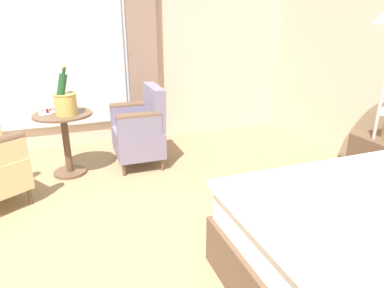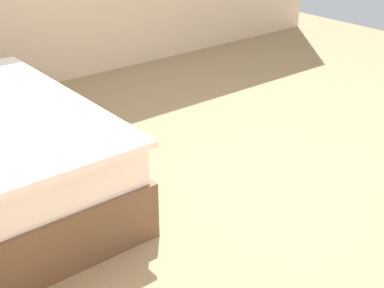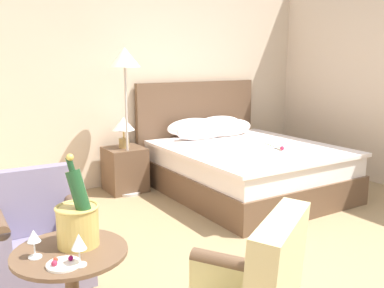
{
  "view_description": "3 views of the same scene",
  "coord_description": "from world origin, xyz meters",
  "px_view_note": "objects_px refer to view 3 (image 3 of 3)",
  "views": [
    {
      "loc": [
        1.82,
        0.16,
        1.55
      ],
      "look_at": [
        -0.33,
        0.97,
        0.71
      ],
      "focal_mm": 32.0,
      "sensor_mm": 36.0,
      "label": 1
    },
    {
      "loc": [
        -1.94,
        2.31,
        1.74
      ],
      "look_at": [
        -0.38,
        1.04,
        0.75
      ],
      "focal_mm": 50.0,
      "sensor_mm": 36.0,
      "label": 2
    },
    {
      "loc": [
        -2.29,
        -1.91,
        1.61
      ],
      "look_at": [
        -0.39,
        1.14,
        0.89
      ],
      "focal_mm": 40.0,
      "sensor_mm": 36.0,
      "label": 3
    }
  ],
  "objects_px": {
    "bed": "(241,163)",
    "wine_glass_near_bucket": "(34,238)",
    "floor_lamp_brass": "(125,71)",
    "armchair_by_window": "(39,242)",
    "nightstand": "(125,169)",
    "bedside_lamp": "(123,127)",
    "wine_glass_near_edge": "(79,243)",
    "snack_plate": "(63,264)",
    "champagne_bucket": "(78,220)"
  },
  "relations": [
    {
      "from": "snack_plate",
      "to": "wine_glass_near_bucket",
      "type": "bearing_deg",
      "value": 120.94
    },
    {
      "from": "wine_glass_near_bucket",
      "to": "snack_plate",
      "type": "relative_size",
      "value": 0.89
    },
    {
      "from": "nightstand",
      "to": "champagne_bucket",
      "type": "bearing_deg",
      "value": -117.3
    },
    {
      "from": "wine_glass_near_bucket",
      "to": "snack_plate",
      "type": "height_order",
      "value": "wine_glass_near_bucket"
    },
    {
      "from": "wine_glass_near_bucket",
      "to": "armchair_by_window",
      "type": "xyz_separation_m",
      "value": [
        0.17,
        0.77,
        -0.36
      ]
    },
    {
      "from": "champagne_bucket",
      "to": "nightstand",
      "type": "bearing_deg",
      "value": 62.7
    },
    {
      "from": "champagne_bucket",
      "to": "snack_plate",
      "type": "bearing_deg",
      "value": -126.41
    },
    {
      "from": "champagne_bucket",
      "to": "wine_glass_near_edge",
      "type": "bearing_deg",
      "value": -106.52
    },
    {
      "from": "bed",
      "to": "floor_lamp_brass",
      "type": "relative_size",
      "value": 1.27
    },
    {
      "from": "armchair_by_window",
      "to": "bed",
      "type": "bearing_deg",
      "value": 24.43
    },
    {
      "from": "nightstand",
      "to": "bedside_lamp",
      "type": "distance_m",
      "value": 0.53
    },
    {
      "from": "floor_lamp_brass",
      "to": "wine_glass_near_bucket",
      "type": "distance_m",
      "value": 3.12
    },
    {
      "from": "champagne_bucket",
      "to": "snack_plate",
      "type": "relative_size",
      "value": 3.03
    },
    {
      "from": "floor_lamp_brass",
      "to": "champagne_bucket",
      "type": "distance_m",
      "value": 2.98
    },
    {
      "from": "wine_glass_near_edge",
      "to": "floor_lamp_brass",
      "type": "bearing_deg",
      "value": 62.59
    },
    {
      "from": "bed",
      "to": "wine_glass_near_bucket",
      "type": "xyz_separation_m",
      "value": [
        -2.84,
        -1.98,
        0.42
      ]
    },
    {
      "from": "nightstand",
      "to": "bedside_lamp",
      "type": "bearing_deg",
      "value": 180.0
    },
    {
      "from": "bed",
      "to": "wine_glass_near_edge",
      "type": "distance_m",
      "value": 3.48
    },
    {
      "from": "champagne_bucket",
      "to": "armchair_by_window",
      "type": "height_order",
      "value": "champagne_bucket"
    },
    {
      "from": "armchair_by_window",
      "to": "snack_plate",
      "type": "bearing_deg",
      "value": -94.99
    },
    {
      "from": "champagne_bucket",
      "to": "snack_plate",
      "type": "xyz_separation_m",
      "value": [
        -0.13,
        -0.18,
        -0.13
      ]
    },
    {
      "from": "nightstand",
      "to": "bed",
      "type": "bearing_deg",
      "value": -31.74
    },
    {
      "from": "champagne_bucket",
      "to": "armchair_by_window",
      "type": "relative_size",
      "value": 0.55
    },
    {
      "from": "wine_glass_near_bucket",
      "to": "floor_lamp_brass",
      "type": "bearing_deg",
      "value": 58.21
    },
    {
      "from": "bedside_lamp",
      "to": "snack_plate",
      "type": "distance_m",
      "value": 3.27
    },
    {
      "from": "bedside_lamp",
      "to": "champagne_bucket",
      "type": "xyz_separation_m",
      "value": [
        -1.4,
        -2.71,
        -0.0
      ]
    },
    {
      "from": "nightstand",
      "to": "floor_lamp_brass",
      "type": "distance_m",
      "value": 1.21
    },
    {
      "from": "floor_lamp_brass",
      "to": "armchair_by_window",
      "type": "height_order",
      "value": "floor_lamp_brass"
    },
    {
      "from": "wine_glass_near_edge",
      "to": "bedside_lamp",
      "type": "bearing_deg",
      "value": 63.46
    },
    {
      "from": "bedside_lamp",
      "to": "armchair_by_window",
      "type": "height_order",
      "value": "bedside_lamp"
    },
    {
      "from": "champagne_bucket",
      "to": "wine_glass_near_edge",
      "type": "distance_m",
      "value": 0.23
    },
    {
      "from": "bed",
      "to": "nightstand",
      "type": "height_order",
      "value": "bed"
    },
    {
      "from": "floor_lamp_brass",
      "to": "snack_plate",
      "type": "height_order",
      "value": "floor_lamp_brass"
    },
    {
      "from": "bedside_lamp",
      "to": "champagne_bucket",
      "type": "distance_m",
      "value": 3.05
    },
    {
      "from": "wine_glass_near_bucket",
      "to": "armchair_by_window",
      "type": "distance_m",
      "value": 0.87
    },
    {
      "from": "bed",
      "to": "snack_plate",
      "type": "distance_m",
      "value": 3.5
    },
    {
      "from": "nightstand",
      "to": "floor_lamp_brass",
      "type": "relative_size",
      "value": 0.31
    },
    {
      "from": "bed",
      "to": "snack_plate",
      "type": "bearing_deg",
      "value": -142.12
    },
    {
      "from": "bed",
      "to": "wine_glass_near_edge",
      "type": "height_order",
      "value": "bed"
    },
    {
      "from": "wine_glass_near_bucket",
      "to": "wine_glass_near_edge",
      "type": "bearing_deg",
      "value": -50.54
    },
    {
      "from": "floor_lamp_brass",
      "to": "wine_glass_near_edge",
      "type": "bearing_deg",
      "value": -117.41
    },
    {
      "from": "floor_lamp_brass",
      "to": "nightstand",
      "type": "bearing_deg",
      "value": 81.13
    },
    {
      "from": "nightstand",
      "to": "bedside_lamp",
      "type": "relative_size",
      "value": 1.44
    },
    {
      "from": "nightstand",
      "to": "floor_lamp_brass",
      "type": "height_order",
      "value": "floor_lamp_brass"
    },
    {
      "from": "armchair_by_window",
      "to": "champagne_bucket",
      "type": "bearing_deg",
      "value": -85.95
    },
    {
      "from": "floor_lamp_brass",
      "to": "champagne_bucket",
      "type": "xyz_separation_m",
      "value": [
        -1.37,
        -2.55,
        -0.68
      ]
    },
    {
      "from": "wine_glass_near_edge",
      "to": "snack_plate",
      "type": "distance_m",
      "value": 0.13
    },
    {
      "from": "nightstand",
      "to": "armchair_by_window",
      "type": "bearing_deg",
      "value": -126.46
    },
    {
      "from": "floor_lamp_brass",
      "to": "wine_glass_near_bucket",
      "type": "xyz_separation_m",
      "value": [
        -1.6,
        -2.58,
        -0.71
      ]
    },
    {
      "from": "bed",
      "to": "bedside_lamp",
      "type": "relative_size",
      "value": 5.89
    }
  ]
}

